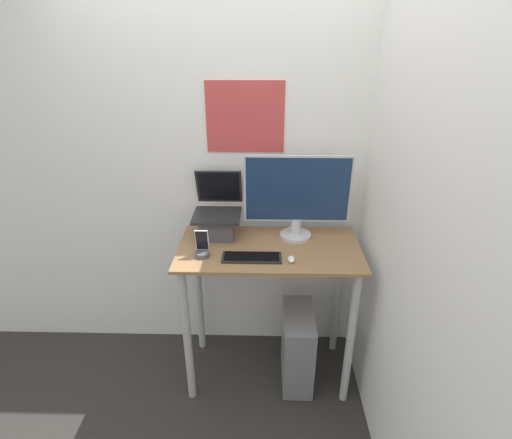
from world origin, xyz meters
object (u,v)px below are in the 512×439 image
object	(u,v)px
mouse	(291,259)
cell_phone	(202,249)
monitor	(297,197)
laptop	(218,219)
computer_tower	(297,347)
keyboard	(252,257)

from	to	relation	value
mouse	cell_phone	size ratio (longest dim) A/B	0.39
monitor	cell_phone	size ratio (longest dim) A/B	3.86
laptop	computer_tower	xyz separation A→B (m)	(0.51, -0.22, -0.81)
mouse	computer_tower	xyz separation A→B (m)	(0.07, 0.10, -0.72)
monitor	mouse	world-z (taller)	monitor
mouse	cell_phone	distance (m)	0.50
monitor	keyboard	size ratio (longest dim) A/B	1.89
monitor	keyboard	distance (m)	0.46
laptop	cell_phone	size ratio (longest dim) A/B	2.34
keyboard	computer_tower	distance (m)	0.78
mouse	cell_phone	bearing A→B (deg)	174.35
monitor	cell_phone	world-z (taller)	monitor
mouse	computer_tower	world-z (taller)	mouse
keyboard	mouse	xyz separation A→B (m)	(0.22, -0.03, 0.01)
keyboard	cell_phone	world-z (taller)	cell_phone
monitor	mouse	distance (m)	0.39
laptop	mouse	xyz separation A→B (m)	(0.44, -0.31, -0.09)
laptop	mouse	distance (m)	0.55
computer_tower	monitor	bearing A→B (deg)	98.59
laptop	computer_tower	size ratio (longest dim) A/B	0.72
monitor	cell_phone	distance (m)	0.64
laptop	mouse	size ratio (longest dim) A/B	6.08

